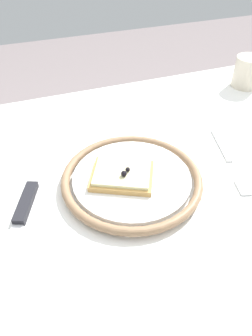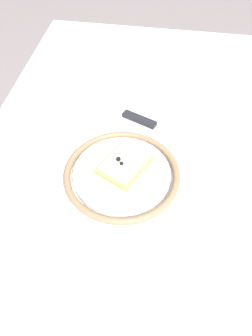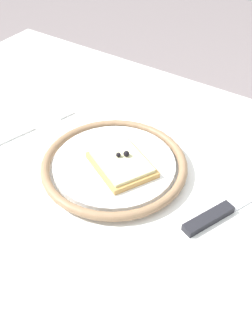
% 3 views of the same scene
% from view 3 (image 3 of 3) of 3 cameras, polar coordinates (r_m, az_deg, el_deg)
% --- Properties ---
extents(dining_table, '(1.20, 0.73, 0.72)m').
position_cam_3_polar(dining_table, '(0.72, 1.18, -7.75)').
color(dining_table, white).
rests_on(dining_table, ground_plane).
extents(plate, '(0.25, 0.25, 0.02)m').
position_cam_3_polar(plate, '(0.68, -1.71, 0.40)').
color(plate, white).
rests_on(plate, dining_table).
extents(pizza_slice_near, '(0.13, 0.12, 0.03)m').
position_cam_3_polar(pizza_slice_near, '(0.66, -0.64, 0.65)').
color(pizza_slice_near, tan).
rests_on(pizza_slice_near, plate).
extents(knife, '(0.11, 0.23, 0.01)m').
position_cam_3_polar(knife, '(0.63, 13.90, -6.02)').
color(knife, silver).
rests_on(knife, dining_table).
extents(fork, '(0.07, 0.20, 0.00)m').
position_cam_3_polar(fork, '(0.80, -13.63, 5.50)').
color(fork, silver).
rests_on(fork, dining_table).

